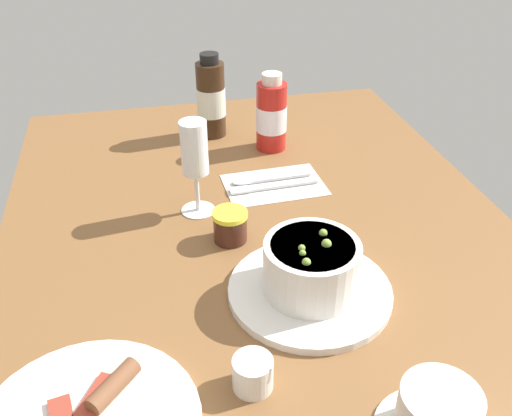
{
  "coord_description": "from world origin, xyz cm",
  "views": [
    {
      "loc": [
        -74.53,
        17.18,
        53.27
      ],
      "look_at": [
        -1.03,
        0.8,
        4.46
      ],
      "focal_mm": 39.48,
      "sensor_mm": 36.0,
      "label": 1
    }
  ],
  "objects_px": {
    "jam_jar": "(230,226)",
    "wine_glass": "(195,154)",
    "creamer_jug": "(254,373)",
    "sauce_bottle_red": "(271,115)",
    "sauce_bottle_brown": "(211,99)",
    "porridge_bowl": "(311,272)",
    "cutlery_setting": "(272,184)"
  },
  "relations": [
    {
      "from": "creamer_jug",
      "to": "jam_jar",
      "type": "relative_size",
      "value": 0.95
    },
    {
      "from": "creamer_jug",
      "to": "sauce_bottle_red",
      "type": "relative_size",
      "value": 0.33
    },
    {
      "from": "porridge_bowl",
      "to": "sauce_bottle_red",
      "type": "distance_m",
      "value": 0.46
    },
    {
      "from": "porridge_bowl",
      "to": "wine_glass",
      "type": "relative_size",
      "value": 1.38
    },
    {
      "from": "porridge_bowl",
      "to": "creamer_jug",
      "type": "bearing_deg",
      "value": 141.38
    },
    {
      "from": "porridge_bowl",
      "to": "sauce_bottle_brown",
      "type": "height_order",
      "value": "sauce_bottle_brown"
    },
    {
      "from": "porridge_bowl",
      "to": "creamer_jug",
      "type": "xyz_separation_m",
      "value": [
        -0.14,
        0.11,
        -0.02
      ]
    },
    {
      "from": "porridge_bowl",
      "to": "jam_jar",
      "type": "height_order",
      "value": "porridge_bowl"
    },
    {
      "from": "sauce_bottle_brown",
      "to": "creamer_jug",
      "type": "bearing_deg",
      "value": 175.14
    },
    {
      "from": "sauce_bottle_brown",
      "to": "jam_jar",
      "type": "bearing_deg",
      "value": 175.34
    },
    {
      "from": "creamer_jug",
      "to": "sauce_bottle_red",
      "type": "height_order",
      "value": "sauce_bottle_red"
    },
    {
      "from": "wine_glass",
      "to": "sauce_bottle_red",
      "type": "distance_m",
      "value": 0.28
    },
    {
      "from": "porridge_bowl",
      "to": "sauce_bottle_red",
      "type": "bearing_deg",
      "value": -7.03
    },
    {
      "from": "creamer_jug",
      "to": "sauce_bottle_brown",
      "type": "relative_size",
      "value": 0.3
    },
    {
      "from": "porridge_bowl",
      "to": "wine_glass",
      "type": "height_order",
      "value": "wine_glass"
    },
    {
      "from": "wine_glass",
      "to": "sauce_bottle_brown",
      "type": "distance_m",
      "value": 0.31
    },
    {
      "from": "creamer_jug",
      "to": "cutlery_setting",
      "type": "bearing_deg",
      "value": -16.53
    },
    {
      "from": "cutlery_setting",
      "to": "wine_glass",
      "type": "xyz_separation_m",
      "value": [
        -0.06,
        0.14,
        0.11
      ]
    },
    {
      "from": "cutlery_setting",
      "to": "sauce_bottle_brown",
      "type": "relative_size",
      "value": 1.05
    },
    {
      "from": "wine_glass",
      "to": "jam_jar",
      "type": "xyz_separation_m",
      "value": [
        -0.1,
        -0.04,
        -0.08
      ]
    },
    {
      "from": "porridge_bowl",
      "to": "cutlery_setting",
      "type": "distance_m",
      "value": 0.31
    },
    {
      "from": "wine_glass",
      "to": "sauce_bottle_red",
      "type": "xyz_separation_m",
      "value": [
        0.21,
        -0.18,
        -0.04
      ]
    },
    {
      "from": "porridge_bowl",
      "to": "sauce_bottle_red",
      "type": "xyz_separation_m",
      "value": [
        0.45,
        -0.06,
        0.03
      ]
    },
    {
      "from": "porridge_bowl",
      "to": "jam_jar",
      "type": "xyz_separation_m",
      "value": [
        0.15,
        0.08,
        -0.01
      ]
    },
    {
      "from": "jam_jar",
      "to": "wine_glass",
      "type": "bearing_deg",
      "value": 22.34
    },
    {
      "from": "wine_glass",
      "to": "sauce_bottle_red",
      "type": "height_order",
      "value": "wine_glass"
    },
    {
      "from": "wine_glass",
      "to": "sauce_bottle_red",
      "type": "relative_size",
      "value": 1.04
    },
    {
      "from": "jam_jar",
      "to": "porridge_bowl",
      "type": "bearing_deg",
      "value": -151.01
    },
    {
      "from": "sauce_bottle_brown",
      "to": "cutlery_setting",
      "type": "bearing_deg",
      "value": -163.17
    },
    {
      "from": "porridge_bowl",
      "to": "sauce_bottle_brown",
      "type": "distance_m",
      "value": 0.55
    },
    {
      "from": "jam_jar",
      "to": "sauce_bottle_red",
      "type": "relative_size",
      "value": 0.35
    },
    {
      "from": "jam_jar",
      "to": "sauce_bottle_brown",
      "type": "distance_m",
      "value": 0.4
    }
  ]
}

